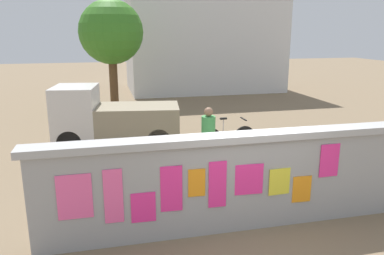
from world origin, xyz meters
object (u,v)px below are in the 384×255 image
object	(u,v)px
motorcycle	(157,170)
bicycle_far	(266,164)
person_walking	(208,133)
tree_roadside	(111,33)
auto_rickshaw_truck	(111,118)
bicycle_near	(228,137)

from	to	relation	value
motorcycle	bicycle_far	world-z (taller)	bicycle_far
person_walking	tree_roadside	bearing A→B (deg)	104.38
auto_rickshaw_truck	tree_roadside	xyz separation A→B (m)	(0.29, 5.06, 2.42)
auto_rickshaw_truck	bicycle_far	xyz separation A→B (m)	(3.45, -3.46, -0.54)
motorcycle	bicycle_near	size ratio (longest dim) A/B	1.11
auto_rickshaw_truck	motorcycle	world-z (taller)	auto_rickshaw_truck
motorcycle	bicycle_far	size ratio (longest dim) A/B	1.14
auto_rickshaw_truck	bicycle_near	xyz separation A→B (m)	(3.33, -1.00, -0.54)
motorcycle	bicycle_near	world-z (taller)	bicycle_near
motorcycle	person_walking	xyz separation A→B (m)	(1.40, 0.84, 0.52)
auto_rickshaw_truck	tree_roadside	bearing A→B (deg)	86.70
auto_rickshaw_truck	motorcycle	xyz separation A→B (m)	(0.86, -3.47, -0.44)
bicycle_near	tree_roadside	world-z (taller)	tree_roadside
auto_rickshaw_truck	bicycle_near	size ratio (longest dim) A/B	2.21
motorcycle	person_walking	world-z (taller)	person_walking
bicycle_near	person_walking	bearing A→B (deg)	-123.35
bicycle_far	motorcycle	bearing A→B (deg)	-179.78
motorcycle	tree_roadside	distance (m)	9.01
tree_roadside	bicycle_far	bearing A→B (deg)	-69.66
bicycle_far	tree_roadside	size ratio (longest dim) A/B	0.36
auto_rickshaw_truck	person_walking	world-z (taller)	auto_rickshaw_truck
motorcycle	tree_roadside	xyz separation A→B (m)	(-0.57, 8.53, 2.86)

